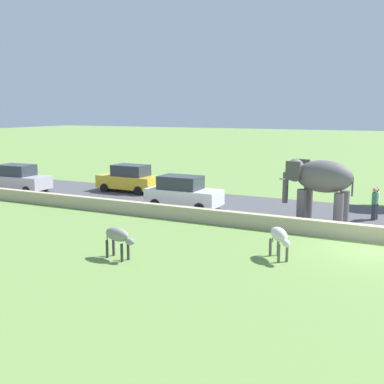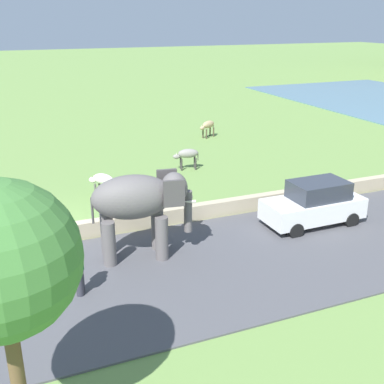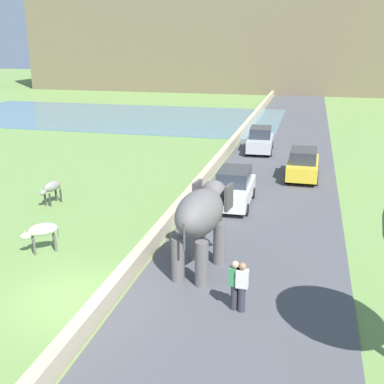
{
  "view_description": "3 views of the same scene",
  "coord_description": "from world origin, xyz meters",
  "px_view_note": "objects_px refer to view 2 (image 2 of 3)",
  "views": [
    {
      "loc": [
        -18.8,
        -1.6,
        5.27
      ],
      "look_at": [
        0.22,
        7.82,
        1.6
      ],
      "focal_mm": 44.54,
      "sensor_mm": 36.0,
      "label": 1
    },
    {
      "loc": [
        17.81,
        -1.19,
        7.85
      ],
      "look_at": [
        1.65,
        5.46,
        1.41
      ],
      "focal_mm": 44.78,
      "sensor_mm": 36.0,
      "label": 2
    },
    {
      "loc": [
        6.79,
        -12.05,
        7.74
      ],
      "look_at": [
        2.39,
        5.71,
        1.92
      ],
      "focal_mm": 44.82,
      "sensor_mm": 36.0,
      "label": 3
    }
  ],
  "objects_px": {
    "elephant": "(139,202)",
    "cow_grey": "(187,155)",
    "cow_white": "(103,180)",
    "cow_tan": "(208,125)",
    "person_trailing": "(79,267)",
    "car_white": "(314,203)",
    "person_beside_elephant": "(78,271)"
  },
  "relations": [
    {
      "from": "person_trailing",
      "to": "car_white",
      "type": "xyz_separation_m",
      "value": [
        -1.56,
        9.47,
        0.03
      ]
    },
    {
      "from": "cow_tan",
      "to": "car_white",
      "type": "bearing_deg",
      "value": -7.98
    },
    {
      "from": "cow_grey",
      "to": "cow_white",
      "type": "distance_m",
      "value": 5.73
    },
    {
      "from": "car_white",
      "to": "cow_grey",
      "type": "relative_size",
      "value": 2.82
    },
    {
      "from": "cow_tan",
      "to": "cow_white",
      "type": "bearing_deg",
      "value": -46.37
    },
    {
      "from": "elephant",
      "to": "cow_grey",
      "type": "height_order",
      "value": "elephant"
    },
    {
      "from": "elephant",
      "to": "car_white",
      "type": "height_order",
      "value": "elephant"
    },
    {
      "from": "car_white",
      "to": "elephant",
      "type": "bearing_deg",
      "value": -89.73
    },
    {
      "from": "person_beside_elephant",
      "to": "cow_white",
      "type": "xyz_separation_m",
      "value": [
        -7.97,
        2.46,
        -0.04
      ]
    },
    {
      "from": "cow_grey",
      "to": "cow_white",
      "type": "height_order",
      "value": "same"
    },
    {
      "from": "cow_grey",
      "to": "cow_white",
      "type": "bearing_deg",
      "value": -64.0
    },
    {
      "from": "car_white",
      "to": "cow_grey",
      "type": "distance_m",
      "value": 8.91
    },
    {
      "from": "elephant",
      "to": "cow_tan",
      "type": "height_order",
      "value": "elephant"
    },
    {
      "from": "car_white",
      "to": "cow_grey",
      "type": "xyz_separation_m",
      "value": [
        -8.7,
        -1.92,
        -0.06
      ]
    },
    {
      "from": "elephant",
      "to": "cow_white",
      "type": "distance_m",
      "value": 6.34
    },
    {
      "from": "elephant",
      "to": "person_beside_elephant",
      "type": "distance_m",
      "value": 3.19
    },
    {
      "from": "person_beside_elephant",
      "to": "person_trailing",
      "type": "bearing_deg",
      "value": 163.49
    },
    {
      "from": "person_trailing",
      "to": "cow_grey",
      "type": "bearing_deg",
      "value": 143.67
    },
    {
      "from": "cow_tan",
      "to": "cow_grey",
      "type": "bearing_deg",
      "value": -32.82
    },
    {
      "from": "person_trailing",
      "to": "cow_tan",
      "type": "distance_m",
      "value": 20.14
    },
    {
      "from": "person_beside_elephant",
      "to": "cow_tan",
      "type": "xyz_separation_m",
      "value": [
        -16.71,
        11.63,
        -0.04
      ]
    },
    {
      "from": "person_trailing",
      "to": "cow_grey",
      "type": "relative_size",
      "value": 1.15
    },
    {
      "from": "elephant",
      "to": "cow_tan",
      "type": "xyz_separation_m",
      "value": [
        -14.97,
        9.23,
        -1.2
      ]
    },
    {
      "from": "person_trailing",
      "to": "cow_grey",
      "type": "distance_m",
      "value": 12.74
    },
    {
      "from": "car_white",
      "to": "cow_white",
      "type": "distance_m",
      "value": 9.4
    },
    {
      "from": "person_beside_elephant",
      "to": "person_trailing",
      "type": "distance_m",
      "value": 0.23
    },
    {
      "from": "cow_tan",
      "to": "cow_white",
      "type": "xyz_separation_m",
      "value": [
        8.74,
        -9.17,
        0.0
      ]
    },
    {
      "from": "person_beside_elephant",
      "to": "car_white",
      "type": "xyz_separation_m",
      "value": [
        -1.78,
        9.54,
        0.03
      ]
    },
    {
      "from": "cow_tan",
      "to": "cow_white",
      "type": "relative_size",
      "value": 1.08
    },
    {
      "from": "elephant",
      "to": "cow_grey",
      "type": "xyz_separation_m",
      "value": [
        -8.74,
        5.21,
        -1.2
      ]
    },
    {
      "from": "person_trailing",
      "to": "car_white",
      "type": "distance_m",
      "value": 9.6
    },
    {
      "from": "elephant",
      "to": "cow_white",
      "type": "bearing_deg",
      "value": 179.49
    }
  ]
}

